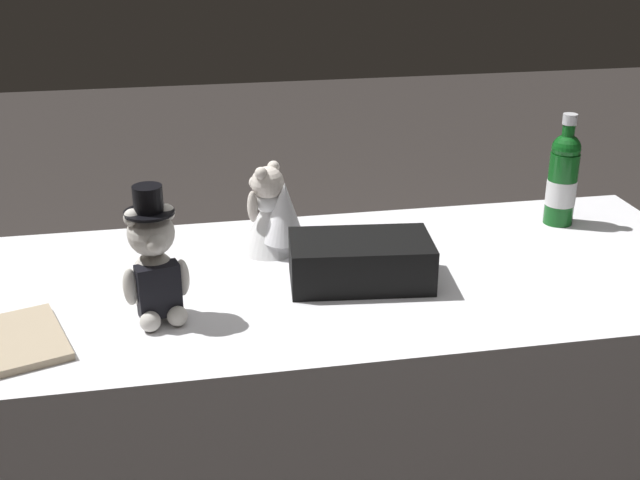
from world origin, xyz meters
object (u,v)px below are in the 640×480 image
Objects in this scene: teddy_bear_groom at (154,265)px; gift_case_black at (361,261)px; champagne_bottle at (563,178)px; guestbook at (13,341)px; teddy_bear_bride at (273,214)px.

gift_case_black is (-0.49, -0.10, -0.08)m from teddy_bear_groom.
guestbook is at bearing 16.71° from champagne_bottle.
champagne_bottle is 1.29× the size of guestbook.
teddy_bear_groom is at bearing 11.23° from gift_case_black.
gift_case_black reaches higher than guestbook.
gift_case_black is at bearing 173.21° from guestbook.
teddy_bear_bride reaches higher than gift_case_black.
teddy_bear_bride is at bearing -133.03° from teddy_bear_groom.
teddy_bear_groom is 0.86× the size of gift_case_black.
teddy_bear_groom is 0.33m from guestbook.
teddy_bear_groom is 0.51m from gift_case_black.
teddy_bear_groom is 0.97× the size of champagne_bottle.
teddy_bear_bride is (-0.31, -0.33, -0.03)m from teddy_bear_groom.
guestbook is (0.30, 0.06, -0.12)m from teddy_bear_groom.
guestbook is at bearing 11.40° from gift_case_black.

